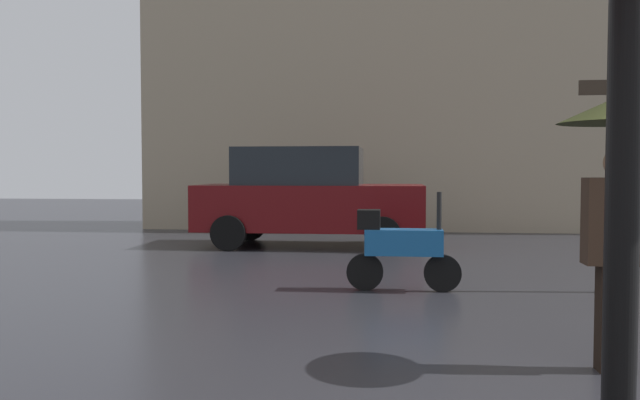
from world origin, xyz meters
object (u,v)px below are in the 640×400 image
Objects in this scene: street_signpost at (623,141)px; parked_scooter at (400,246)px; pedestrian_with_umbrella at (619,166)px; parked_car_left at (308,196)px.

parked_scooter is at bearing -175.88° from street_signpost.
street_signpost is (1.12, 3.29, 0.32)m from pedestrian_with_umbrella.
pedestrian_with_umbrella is at bearing -82.43° from parked_car_left.
street_signpost is (2.69, 0.19, 1.29)m from parked_scooter.
parked_scooter is 2.99m from street_signpost.
street_signpost reaches higher than parked_scooter.
pedestrian_with_umbrella is 0.67× the size of street_signpost.
pedestrian_with_umbrella is 3.49m from street_signpost.
street_signpost is at bearing -115.95° from pedestrian_with_umbrella.
street_signpost is at bearing 11.54° from parked_scooter.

